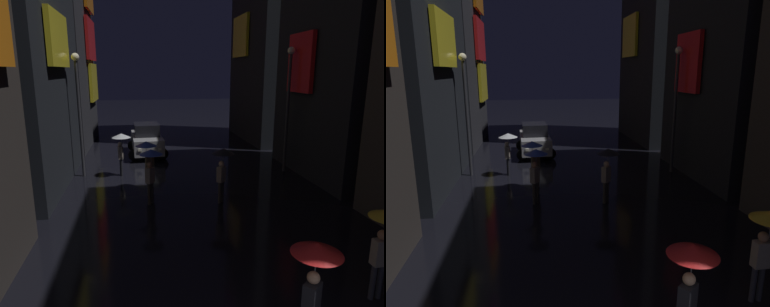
% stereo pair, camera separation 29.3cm
% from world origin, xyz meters
% --- Properties ---
extents(building_left_far, '(4.25, 8.02, 16.26)m').
position_xyz_m(building_left_far, '(-7.47, 22.02, 8.13)').
color(building_left_far, '#232328').
rests_on(building_left_far, ground).
extents(building_right_mid, '(4.25, 7.06, 14.43)m').
position_xyz_m(building_right_mid, '(7.49, 12.53, 7.22)').
color(building_right_mid, black).
rests_on(building_right_mid, ground).
extents(pedestrian_foreground_right_red, '(0.90, 0.90, 2.12)m').
position_xyz_m(pedestrian_foreground_right_red, '(0.60, 2.28, 1.67)').
color(pedestrian_foreground_right_red, '#38332D').
rests_on(pedestrian_foreground_right_red, ground).
extents(pedestrian_near_crossing_blue, '(0.90, 0.90, 2.12)m').
position_xyz_m(pedestrian_near_crossing_blue, '(-1.90, 10.02, 1.67)').
color(pedestrian_near_crossing_blue, '#38332D').
rests_on(pedestrian_near_crossing_blue, ground).
extents(pedestrian_foreground_left_clear, '(0.90, 0.90, 2.12)m').
position_xyz_m(pedestrian_foreground_left_clear, '(-3.14, 13.76, 1.67)').
color(pedestrian_foreground_left_clear, black).
rests_on(pedestrian_foreground_left_clear, ground).
extents(pedestrian_midstreet_centre_black, '(0.90, 0.90, 2.12)m').
position_xyz_m(pedestrian_midstreet_centre_black, '(0.83, 9.71, 1.67)').
color(pedestrian_midstreet_centre_black, '#38332D').
rests_on(pedestrian_midstreet_centre_black, ground).
extents(pedestrian_far_right_blue, '(0.90, 0.90, 2.12)m').
position_xyz_m(pedestrian_far_right_blue, '(-1.96, 11.67, 1.67)').
color(pedestrian_far_right_blue, '#38332D').
rests_on(pedestrian_far_right_blue, ground).
extents(car_distant, '(2.39, 4.22, 1.92)m').
position_xyz_m(car_distant, '(-1.81, 18.04, 0.93)').
color(car_distant, '#99999E').
rests_on(car_distant, ground).
extents(streetlamp_right_far, '(0.36, 0.36, 6.13)m').
position_xyz_m(streetlamp_right_far, '(5.00, 13.29, 3.78)').
color(streetlamp_right_far, '#2D2D33').
rests_on(streetlamp_right_far, ground).
extents(streetlamp_left_far, '(0.36, 0.36, 5.80)m').
position_xyz_m(streetlamp_left_far, '(-5.00, 14.04, 3.60)').
color(streetlamp_left_far, '#2D2D33').
rests_on(streetlamp_left_far, ground).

